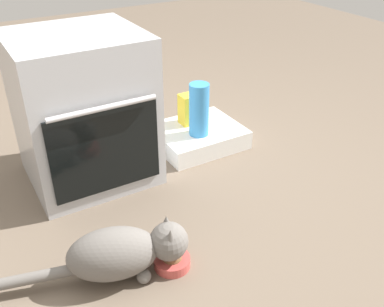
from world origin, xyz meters
The scene contains 7 objects.
ground centered at (0.00, 0.00, 0.00)m, with size 8.00×8.00×0.00m, color #6B5B4C.
oven centered at (0.00, 0.38, 0.37)m, with size 0.60×0.60×0.74m.
pantry_cabinet centered at (0.65, 0.37, 0.05)m, with size 0.49×0.41×0.11m, color white.
food_bowl centered at (0.05, -0.42, 0.03)m, with size 0.14×0.14×0.08m.
cat centered at (-0.13, -0.37, 0.12)m, with size 0.71×0.29×0.22m.
snack_bag centered at (0.64, 0.45, 0.20)m, with size 0.12×0.09×0.18m, color yellow.
water_bottle centered at (0.61, 0.31, 0.26)m, with size 0.11×0.11×0.30m, color #388CD1.
Camera 1 is at (-0.52, -1.55, 1.27)m, focal length 40.74 mm.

